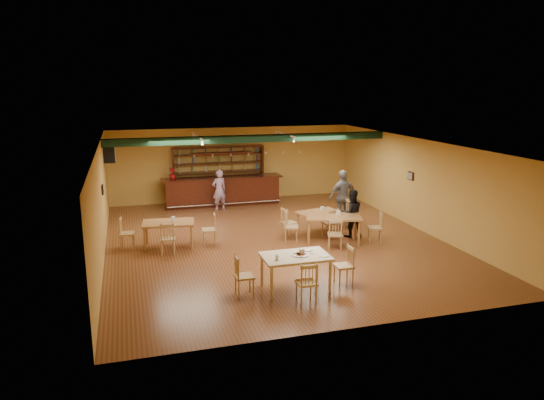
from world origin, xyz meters
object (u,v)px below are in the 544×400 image
object	(u,v)px
dining_table_a	(169,234)
dining_table_d	(333,228)
near_table	(295,272)
patron_right_a	(351,213)
bar_counter	(222,191)
dining_table_b	(318,222)
patron_bar	(219,190)

from	to	relation	value
dining_table_a	dining_table_d	distance (m)	4.97
near_table	patron_right_a	bearing A→B (deg)	49.31
dining_table_d	dining_table_a	bearing A→B (deg)	-172.22
dining_table_d	patron_right_a	size ratio (longest dim) A/B	1.09
near_table	bar_counter	bearing A→B (deg)	90.46
dining_table_b	near_table	distance (m)	4.89
dining_table_a	patron_right_a	size ratio (longest dim) A/B	0.99
dining_table_d	patron_bar	size ratio (longest dim) A/B	1.07
dining_table_b	patron_bar	size ratio (longest dim) A/B	0.87
dining_table_a	dining_table_b	distance (m)	4.84
bar_counter	dining_table_a	size ratio (longest dim) A/B	3.18
dining_table_a	patron_bar	size ratio (longest dim) A/B	0.97
bar_counter	patron_bar	bearing A→B (deg)	-108.01
bar_counter	patron_bar	xyz separation A→B (m)	(-0.27, -0.83, 0.21)
dining_table_d	patron_right_a	world-z (taller)	patron_right_a
dining_table_a	patron_bar	world-z (taller)	patron_bar
bar_counter	dining_table_b	world-z (taller)	bar_counter
patron_bar	near_table	bearing A→B (deg)	76.62
dining_table_b	dining_table_d	bearing A→B (deg)	-101.19
dining_table_b	patron_bar	bearing A→B (deg)	110.54
patron_bar	patron_right_a	size ratio (longest dim) A/B	1.02
dining_table_d	near_table	xyz separation A→B (m)	(-2.31, -3.21, 0.01)
dining_table_a	dining_table_b	xyz separation A→B (m)	(4.84, 0.20, -0.04)
bar_counter	near_table	xyz separation A→B (m)	(0.05, -8.95, -0.15)
dining_table_a	dining_table_b	bearing A→B (deg)	9.17
bar_counter	dining_table_a	distance (m)	5.44
dining_table_d	patron_bar	distance (m)	5.58
dining_table_b	near_table	size ratio (longest dim) A/B	0.86
patron_right_a	bar_counter	bearing A→B (deg)	-55.43
dining_table_a	near_table	world-z (taller)	near_table
patron_bar	bar_counter	bearing A→B (deg)	-123.65
dining_table_a	patron_right_a	world-z (taller)	patron_right_a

